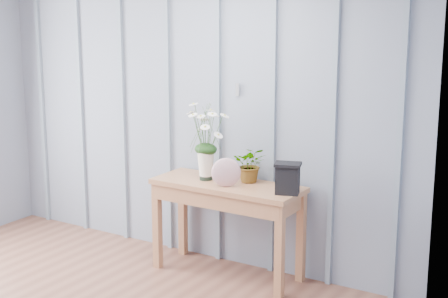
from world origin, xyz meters
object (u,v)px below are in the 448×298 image
Objects in this scene: daisy_vase at (206,130)px; felt_disc_vessel at (226,172)px; carved_box at (288,178)px; sideboard at (227,197)px.

daisy_vase is 2.83× the size of felt_disc_vessel.
daisy_vase is at bearing 126.14° from felt_disc_vessel.
daisy_vase is 0.78m from carved_box.
felt_disc_vessel is 0.49m from carved_box.
felt_disc_vessel is at bearing -63.65° from sideboard.
sideboard is 5.18× the size of carved_box.
daisy_vase is (-0.20, -0.00, 0.52)m from sideboard.
carved_box reaches higher than felt_disc_vessel.
sideboard is at bearing 0.95° from daisy_vase.
sideboard is 5.32× the size of felt_disc_vessel.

